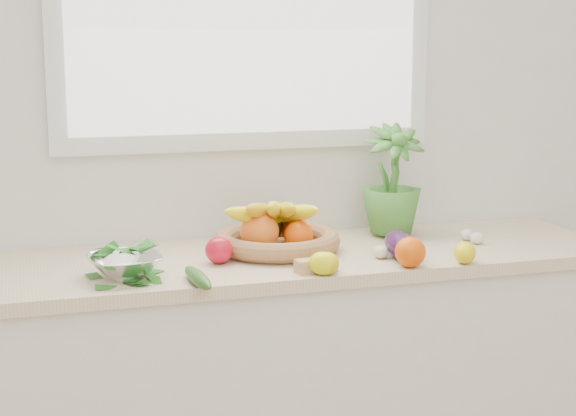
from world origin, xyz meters
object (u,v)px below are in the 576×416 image
object	(u,v)px
eggplant	(399,244)
potted_herb	(392,179)
colander_with_spinach	(125,258)
cucumber	(198,278)
apple	(219,250)
fruit_basket	(276,234)

from	to	relation	value
eggplant	potted_herb	size ratio (longest dim) A/B	0.56
potted_herb	colander_with_spinach	xyz separation A→B (m)	(-0.94, -0.29, -0.14)
cucumber	eggplant	bearing A→B (deg)	10.74
eggplant	apple	bearing A→B (deg)	170.63
potted_herb	cucumber	bearing A→B (deg)	-151.06
colander_with_spinach	apple	bearing A→B (deg)	15.62
potted_herb	apple	bearing A→B (deg)	-162.56
potted_herb	colander_with_spinach	size ratio (longest dim) A/B	1.59
fruit_basket	colander_with_spinach	size ratio (longest dim) A/B	2.26
fruit_basket	colander_with_spinach	xyz separation A→B (m)	(-0.50, -0.18, 0.00)
cucumber	colander_with_spinach	size ratio (longest dim) A/B	0.96
apple	potted_herb	xyz separation A→B (m)	(0.65, 0.21, 0.16)
eggplant	fruit_basket	world-z (taller)	fruit_basket
potted_herb	fruit_basket	size ratio (longest dim) A/B	0.70
cucumber	fruit_basket	xyz separation A→B (m)	(0.32, 0.32, 0.04)
cucumber	potted_herb	xyz separation A→B (m)	(0.76, 0.42, 0.18)
cucumber	potted_herb	size ratio (longest dim) A/B	0.60
fruit_basket	cucumber	bearing A→B (deg)	-134.87
colander_with_spinach	cucumber	bearing A→B (deg)	-36.43
apple	fruit_basket	bearing A→B (deg)	26.22
cucumber	potted_herb	world-z (taller)	potted_herb
eggplant	cucumber	bearing A→B (deg)	-169.26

